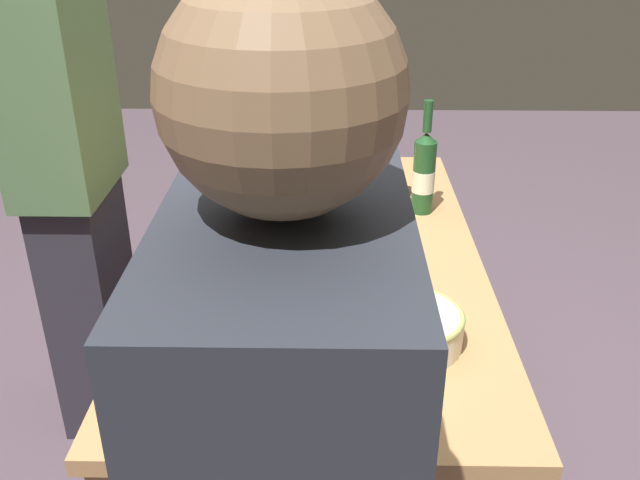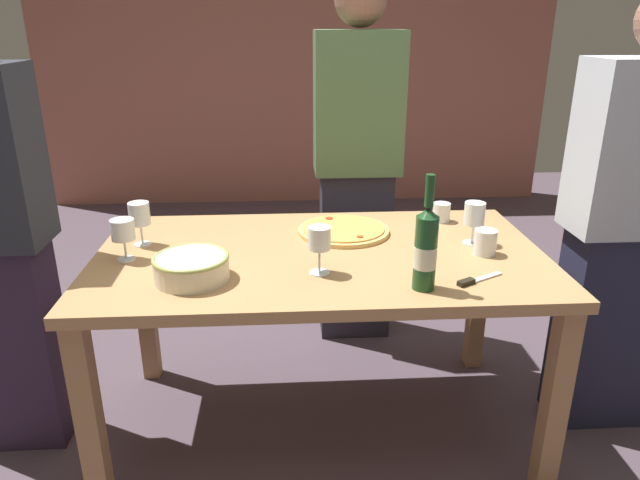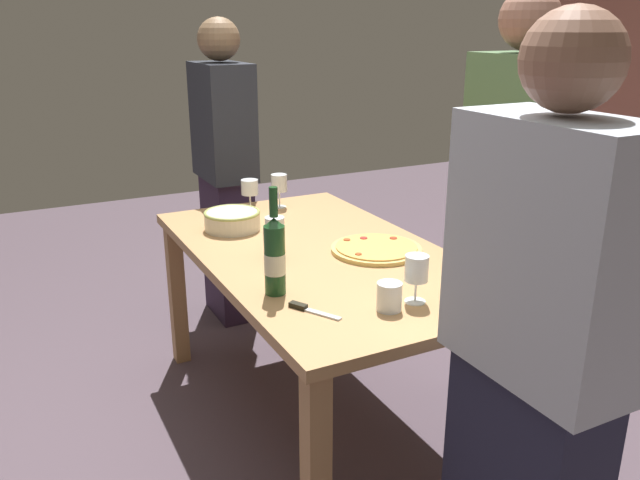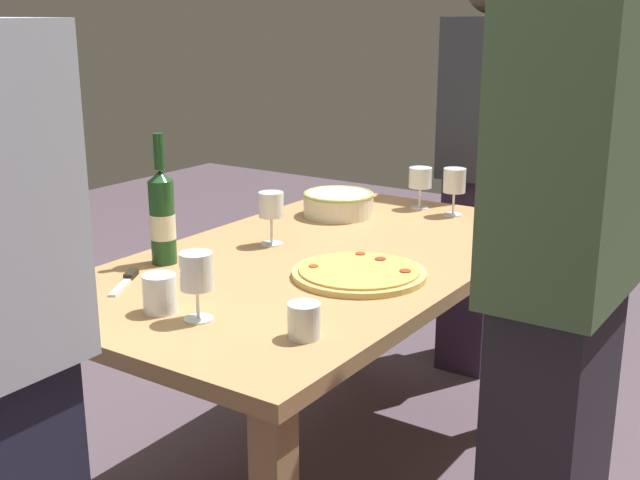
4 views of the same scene
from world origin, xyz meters
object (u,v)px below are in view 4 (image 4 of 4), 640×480
object	(u,v)px
dining_table	(320,286)
pizza	(359,273)
cup_ceramic	(160,293)
person_guest_right	(484,168)
serving_bowl	(338,203)
pizza_knife	(127,279)
wine_bottle	(162,216)
cup_amber	(304,321)
wine_glass_by_bottle	(271,208)
wine_glass_near_pizza	(454,182)
wine_glass_far_left	(420,179)
wine_glass_far_right	(196,273)
person_guest_left	(562,279)

from	to	relation	value
dining_table	pizza	bearing A→B (deg)	61.92
cup_ceramic	person_guest_right	distance (m)	1.73
cup_ceramic	person_guest_right	size ratio (longest dim) A/B	0.06
serving_bowl	pizza_knife	distance (m)	0.90
wine_bottle	cup_amber	xyz separation A→B (m)	(0.22, 0.63, -0.10)
wine_glass_by_bottle	wine_glass_near_pizza	bearing A→B (deg)	155.00
wine_glass_near_pizza	cup_amber	world-z (taller)	wine_glass_near_pizza
pizza	dining_table	bearing A→B (deg)	-118.08
dining_table	wine_bottle	xyz separation A→B (m)	(0.30, -0.32, 0.23)
wine_glass_far_left	wine_glass_far_right	bearing A→B (deg)	3.67
wine_bottle	wine_glass_far_left	size ratio (longest dim) A/B	2.47
serving_bowl	person_guest_left	size ratio (longest dim) A/B	0.14
wine_glass_near_pizza	person_guest_left	xyz separation A→B (m)	(0.87, 0.65, 0.02)
wine_bottle	pizza	bearing A→B (deg)	110.90
dining_table	cup_ceramic	world-z (taller)	cup_ceramic
wine_glass_by_bottle	cup_amber	xyz separation A→B (m)	(0.53, 0.49, -0.07)
dining_table	person_guest_left	world-z (taller)	person_guest_left
wine_glass_near_pizza	wine_glass_far_right	bearing A→B (deg)	-2.90
cup_ceramic	person_guest_left	xyz separation A→B (m)	(-0.36, 0.82, 0.09)
cup_amber	pizza_knife	distance (m)	0.60
serving_bowl	wine_glass_by_bottle	xyz separation A→B (m)	(0.41, 0.03, 0.07)
wine_glass_by_bottle	cup_amber	distance (m)	0.73
wine_glass_by_bottle	pizza_knife	world-z (taller)	wine_glass_by_bottle
pizza_knife	wine_glass_far_left	bearing A→B (deg)	167.42
pizza	wine_glass_far_left	bearing A→B (deg)	-164.00
pizza	wine_glass_far_left	world-z (taller)	wine_glass_far_left
pizza	pizza_knife	bearing A→B (deg)	-52.43
wine_glass_far_left	pizza_knife	world-z (taller)	wine_glass_far_left
wine_glass_by_bottle	person_guest_right	world-z (taller)	person_guest_right
cup_ceramic	person_guest_right	bearing A→B (deg)	177.71
person_guest_right	wine_glass_by_bottle	bearing A→B (deg)	-9.20
wine_glass_by_bottle	wine_glass_far_left	world-z (taller)	wine_glass_by_bottle
cup_ceramic	wine_glass_far_left	bearing A→B (deg)	178.75
person_guest_left	wine_glass_far_left	bearing A→B (deg)	-32.31
cup_ceramic	cup_amber	bearing A→B (deg)	99.43
serving_bowl	wine_glass_far_left	world-z (taller)	wine_glass_far_left
cup_amber	wine_glass_far_left	bearing A→B (deg)	-164.18
wine_bottle	wine_glass_near_pizza	world-z (taller)	wine_bottle
wine_bottle	wine_glass_near_pizza	bearing A→B (deg)	155.56
cup_amber	cup_ceramic	distance (m)	0.37
pizza	cup_amber	distance (m)	0.43
wine_glass_near_pizza	pizza_knife	distance (m)	1.20
wine_glass_far_left	person_guest_right	world-z (taller)	person_guest_right
dining_table	pizza	distance (m)	0.24
cup_amber	dining_table	bearing A→B (deg)	-149.22
cup_amber	cup_ceramic	size ratio (longest dim) A/B	0.86
serving_bowl	cup_ceramic	size ratio (longest dim) A/B	2.69
pizza	cup_ceramic	world-z (taller)	cup_ceramic
cup_amber	person_guest_left	distance (m)	0.55
person_guest_right	wine_glass_far_left	bearing A→B (deg)	-4.38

